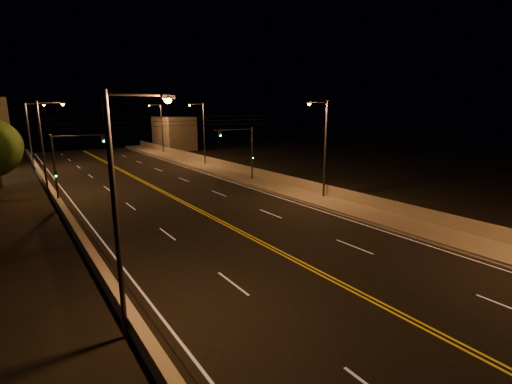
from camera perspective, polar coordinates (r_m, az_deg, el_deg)
ground at (r=16.41m, az=33.56°, el=-21.54°), size 160.00×160.00×0.00m
road at (r=29.08m, az=-5.50°, el=-4.55°), size 18.00×120.00×0.02m
sidewalk at (r=35.28m, az=10.07°, el=-1.32°), size 3.60×120.00×0.30m
curb at (r=34.06m, az=7.79°, el=-1.89°), size 0.14×120.00×0.15m
parapet_wall at (r=36.27m, az=11.98°, el=0.04°), size 0.30×120.00×1.00m
jersey_barrier at (r=26.01m, az=-25.07°, el=-7.02°), size 0.45×120.00×0.77m
distant_building_right at (r=80.38m, az=-12.51°, el=8.82°), size 6.00×10.00×6.74m
parapet_rail at (r=36.16m, az=12.02°, el=0.86°), size 0.06×120.00×0.06m
lane_markings at (r=29.02m, az=-5.43°, el=-4.56°), size 17.32×116.00×0.00m
streetlight_1 at (r=35.47m, az=10.33°, el=7.30°), size 2.55×0.28×9.30m
streetlight_2 at (r=56.53m, az=-8.24°, el=9.41°), size 2.55×0.28×9.30m
streetlight_3 at (r=72.93m, az=-14.49°, el=9.90°), size 2.55×0.28×9.30m
streetlight_4 at (r=14.23m, az=-19.90°, el=-1.49°), size 2.55×0.28×9.30m
streetlight_5 at (r=41.61m, az=-29.72°, el=6.63°), size 2.55×0.28×9.30m
streetlight_6 at (r=60.41m, az=-31.29°, el=7.90°), size 2.55×0.28×9.30m
traffic_signal_right at (r=43.54m, az=-1.68°, el=6.76°), size 5.11×0.31×6.43m
traffic_signal_left at (r=37.09m, az=-27.17°, el=4.26°), size 5.11×0.31×6.43m
overhead_wires at (r=36.41m, az=-13.09°, el=10.53°), size 22.00×0.03×0.83m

